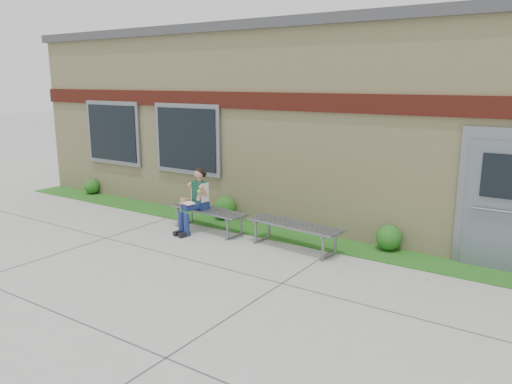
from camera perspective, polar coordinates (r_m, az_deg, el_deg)
The scene contains 9 objects.
ground at distance 7.84m, azimuth -5.34°, elevation -9.98°, with size 80.00×80.00×0.00m, color #9E9E99.
grass_strip at distance 9.86m, azimuth 4.26°, elevation -5.10°, with size 16.00×0.80×0.02m, color #1D5516.
school_building at distance 12.49m, azimuth 12.22°, elevation 8.21°, with size 16.20×6.22×4.20m.
bench_left at distance 10.18m, azimuth -5.46°, elevation -2.54°, with size 1.80×0.67×0.46m.
bench_right at distance 9.08m, azimuth 4.40°, elevation -4.28°, with size 1.88×0.69×0.48m.
girl at distance 10.06m, azimuth -6.97°, elevation -0.78°, with size 0.46×0.80×1.31m.
shrub_west at distance 14.12m, azimuth -18.25°, elevation 0.62°, with size 0.40×0.40×0.40m, color #1D5516.
shrub_mid at distance 10.98m, azimuth -3.59°, elevation -1.81°, with size 0.50×0.50×0.50m, color #1D5516.
shrub_east at distance 9.30m, azimuth 14.95°, elevation -5.06°, with size 0.46×0.46×0.46m, color #1D5516.
Camera 1 is at (4.61, -5.58, 3.01)m, focal length 35.00 mm.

